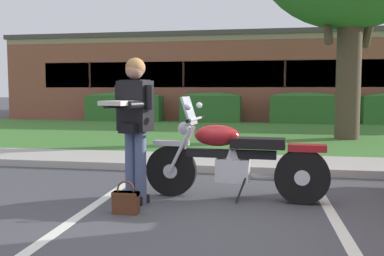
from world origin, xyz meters
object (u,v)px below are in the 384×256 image
object	(u,v)px
hedge_left	(124,106)
brick_building	(282,79)
rider_person	(134,118)
handbag	(126,200)
motorcycle	(241,160)
hedge_center_right	(304,108)
hedge_center_left	(211,107)

from	to	relation	value
hedge_left	brick_building	xyz separation A→B (m)	(6.57, 6.77, 1.27)
rider_person	brick_building	bearing A→B (deg)	84.01
handbag	rider_person	bearing A→B (deg)	94.69
motorcycle	hedge_left	world-z (taller)	motorcycle
handbag	brick_building	size ratio (longest dim) A/B	0.01
hedge_center_right	brick_building	size ratio (longest dim) A/B	0.10
rider_person	hedge_left	world-z (taller)	rider_person
hedge_center_left	hedge_center_right	bearing A→B (deg)	0.00
rider_person	hedge_left	xyz separation A→B (m)	(-4.53, 12.69, -0.36)
handbag	hedge_left	world-z (taller)	hedge_left
brick_building	hedge_center_right	bearing A→B (deg)	-84.00
handbag	hedge_center_left	size ratio (longest dim) A/B	0.15
handbag	hedge_left	xyz separation A→B (m)	(-4.56, 13.12, 0.51)
hedge_center_right	brick_building	xyz separation A→B (m)	(-0.71, 6.77, 1.27)
motorcycle	rider_person	size ratio (longest dim) A/B	1.32
hedge_center_left	motorcycle	bearing A→B (deg)	-80.30
hedge_left	motorcycle	bearing A→B (deg)	-64.93
hedge_left	brick_building	bearing A→B (deg)	45.86
motorcycle	brick_building	distance (m)	19.12
motorcycle	rider_person	xyz separation A→B (m)	(-1.21, -0.42, 0.52)
rider_person	handbag	xyz separation A→B (m)	(0.03, -0.42, -0.86)
handbag	hedge_center_right	world-z (taller)	hedge_center_right
hedge_left	hedge_center_right	distance (m)	7.29
hedge_left	brick_building	size ratio (longest dim) A/B	0.13
rider_person	hedge_center_left	world-z (taller)	rider_person
hedge_center_right	hedge_center_left	bearing A→B (deg)	-180.00
motorcycle	hedge_center_left	distance (m)	12.45
motorcycle	hedge_center_right	bearing A→B (deg)	82.83
handbag	hedge_left	size ratio (longest dim) A/B	0.11
rider_person	brick_building	distance (m)	19.59
hedge_center_right	brick_building	distance (m)	6.93
rider_person	hedge_center_right	world-z (taller)	rider_person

